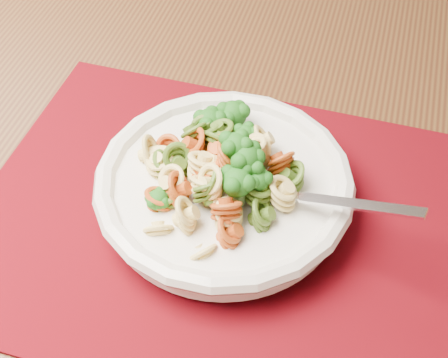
% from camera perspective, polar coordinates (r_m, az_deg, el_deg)
% --- Properties ---
extents(dining_table, '(1.55, 1.11, 0.76)m').
position_cam_1_polar(dining_table, '(0.72, -2.50, -5.45)').
color(dining_table, '#503216').
rests_on(dining_table, ground).
extents(placemat, '(0.51, 0.42, 0.00)m').
position_cam_1_polar(placemat, '(0.60, -0.45, -3.75)').
color(placemat, '#510306').
rests_on(placemat, dining_table).
extents(pasta_bowl, '(0.25, 0.25, 0.05)m').
position_cam_1_polar(pasta_bowl, '(0.59, 0.00, -0.71)').
color(pasta_bowl, silver).
rests_on(pasta_bowl, placemat).
extents(pasta_broccoli_heap, '(0.21, 0.21, 0.06)m').
position_cam_1_polar(pasta_broccoli_heap, '(0.58, -0.00, 0.39)').
color(pasta_broccoli_heap, '#F0C676').
rests_on(pasta_broccoli_heap, pasta_bowl).
extents(fork, '(0.18, 0.04, 0.08)m').
position_cam_1_polar(fork, '(0.57, 4.79, -1.34)').
color(fork, silver).
rests_on(fork, pasta_bowl).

